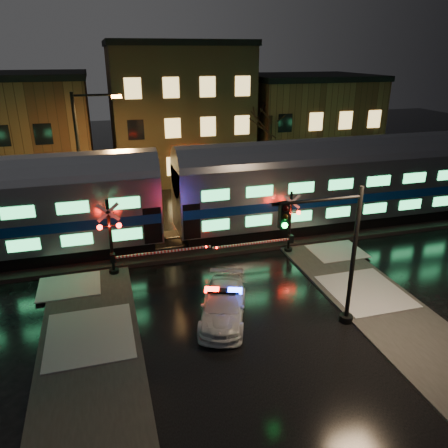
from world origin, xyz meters
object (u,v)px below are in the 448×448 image
(police_car, at_px, (223,305))
(streetlight, at_px, (84,155))
(traffic_light, at_px, (333,257))
(crossing_signal_left, at_px, (118,245))
(crossing_signal_right, at_px, (284,230))

(police_car, bearing_deg, streetlight, 134.52)
(traffic_light, height_order, streetlight, streetlight)
(crossing_signal_left, bearing_deg, police_car, -52.85)
(crossing_signal_right, height_order, streetlight, streetlight)
(traffic_light, relative_size, streetlight, 0.70)
(police_car, distance_m, streetlight, 14.05)
(crossing_signal_right, xyz_separation_m, crossing_signal_left, (-9.32, 0.01, 0.20))
(crossing_signal_right, height_order, traffic_light, traffic_light)
(police_car, relative_size, crossing_signal_left, 0.84)
(crossing_signal_left, bearing_deg, traffic_light, -41.05)
(police_car, distance_m, crossing_signal_left, 6.92)
(police_car, bearing_deg, crossing_signal_left, 147.23)
(crossing_signal_right, bearing_deg, traffic_light, -98.30)
(traffic_light, distance_m, streetlight, 17.02)
(crossing_signal_left, distance_m, streetlight, 7.62)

